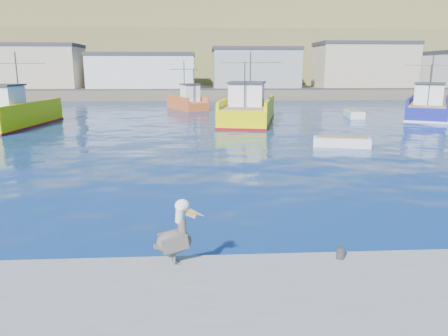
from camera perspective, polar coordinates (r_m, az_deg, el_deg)
The scene contains 10 objects.
ground at distance 14.10m, azimuth -1.42°, elevation -8.15°, with size 260.00×260.00×0.00m, color #071B52.
dock_bollards at distance 10.75m, azimuth 2.49°, elevation -11.34°, with size 36.20×0.20×0.30m.
far_shore at distance 122.42m, azimuth -3.36°, elevation 14.71°, with size 200.00×81.00×24.00m.
trawler_yellow_a at distance 42.87m, azimuth -25.87°, elevation 6.27°, with size 5.34×12.05×6.57m.
trawler_yellow_b at distance 42.22m, azimuth 3.19°, elevation 7.51°, with size 6.99×13.26×6.68m.
trawler_blue at distance 50.62m, azimuth 25.09°, elevation 7.12°, with size 8.75×11.42×6.47m.
boat_orange at distance 55.73m, azimuth -4.76°, elevation 8.66°, with size 5.51×7.75×5.95m.
skiff_mid at distance 29.91m, azimuth 15.11°, elevation 3.20°, with size 3.86×2.21×0.79m.
skiff_far at distance 48.66m, azimuth 16.60°, elevation 6.75°, with size 2.09×4.39×0.92m.
pelican at distance 10.53m, azimuth -6.31°, elevation -8.87°, with size 1.26×0.74×1.57m.
Camera 1 is at (-0.45, -13.15, 5.06)m, focal length 35.00 mm.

